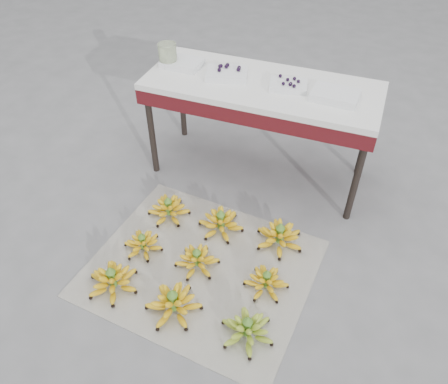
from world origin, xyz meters
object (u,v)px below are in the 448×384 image
(newspaper_mat, at_px, (201,268))
(bunch_front_right, at_px, (247,329))
(tray_left, at_px, (227,73))
(glass_jar, at_px, (168,55))
(bunch_back_center, at_px, (221,223))
(tray_right, at_px, (288,85))
(bunch_mid_right, at_px, (266,282))
(tray_far_right, at_px, (335,95))
(bunch_mid_left, at_px, (143,244))
(tray_far_left, at_px, (182,63))
(bunch_back_left, at_px, (169,209))
(bunch_mid_center, at_px, (197,260))
(bunch_front_left, at_px, (113,280))
(bunch_back_right, at_px, (279,236))
(bunch_front_center, at_px, (173,303))
(vendor_table, at_px, (261,95))

(newspaper_mat, height_order, bunch_front_right, bunch_front_right)
(tray_left, height_order, glass_jar, glass_jar)
(bunch_back_center, distance_m, tray_right, 0.95)
(newspaper_mat, distance_m, bunch_mid_right, 0.40)
(bunch_mid_right, height_order, tray_far_right, tray_far_right)
(bunch_front_right, relative_size, bunch_mid_left, 1.26)
(tray_far_left, bearing_deg, glass_jar, -160.86)
(bunch_back_left, xyz_separation_m, tray_far_right, (0.86, 0.62, 0.68))
(newspaper_mat, xyz_separation_m, bunch_mid_center, (-0.03, 0.00, 0.06))
(bunch_back_center, bearing_deg, glass_jar, 150.65)
(bunch_mid_center, xyz_separation_m, tray_left, (-0.18, 0.97, 0.68))
(bunch_front_right, bearing_deg, bunch_front_left, -170.23)
(bunch_mid_left, height_order, bunch_back_right, bunch_back_right)
(bunch_mid_center, xyz_separation_m, bunch_back_left, (-0.34, 0.32, 0.00))
(tray_far_left, relative_size, tray_left, 0.87)
(tray_far_left, bearing_deg, bunch_front_center, -68.86)
(bunch_mid_right, distance_m, tray_far_left, 1.53)
(bunch_front_center, bearing_deg, newspaper_mat, 77.55)
(tray_left, bearing_deg, glass_jar, 179.34)
(bunch_front_left, relative_size, glass_jar, 2.48)
(glass_jar, bearing_deg, tray_far_right, -1.80)
(bunch_mid_left, relative_size, bunch_back_center, 0.73)
(bunch_mid_right, bearing_deg, tray_left, 127.98)
(newspaper_mat, distance_m, bunch_back_left, 0.49)
(newspaper_mat, bearing_deg, bunch_front_right, -39.47)
(bunch_back_right, bearing_deg, bunch_front_left, -126.15)
(bunch_front_right, relative_size, bunch_mid_right, 1.19)
(tray_right, bearing_deg, bunch_back_right, -74.57)
(newspaper_mat, bearing_deg, tray_far_right, 62.34)
(tray_far_right, bearing_deg, bunch_front_center, -112.39)
(bunch_mid_left, relative_size, bunch_mid_right, 0.95)
(bunch_front_left, bearing_deg, bunch_back_right, 63.13)
(bunch_back_left, bearing_deg, bunch_front_left, -103.59)
(tray_left, height_order, tray_right, tray_left)
(tray_far_left, bearing_deg, tray_far_right, -3.62)
(bunch_mid_center, relative_size, bunch_back_left, 0.91)
(bunch_mid_center, distance_m, bunch_back_center, 0.32)
(tray_far_right, bearing_deg, bunch_back_left, -144.16)
(bunch_front_right, bearing_deg, bunch_front_center, -169.21)
(bunch_front_left, relative_size, tray_far_right, 1.32)
(bunch_front_center, distance_m, bunch_back_center, 0.64)
(bunch_front_center, bearing_deg, bunch_back_center, 80.02)
(bunch_front_right, distance_m, bunch_back_center, 0.76)
(bunch_front_center, bearing_deg, tray_far_right, 59.63)
(bunch_front_left, height_order, bunch_mid_right, bunch_front_left)
(tray_far_right, bearing_deg, bunch_back_right, -101.27)
(bunch_back_center, bearing_deg, bunch_front_right, -41.86)
(vendor_table, bearing_deg, bunch_front_center, -92.54)
(newspaper_mat, relative_size, bunch_back_right, 3.50)
(bunch_back_center, height_order, tray_far_left, tray_far_left)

